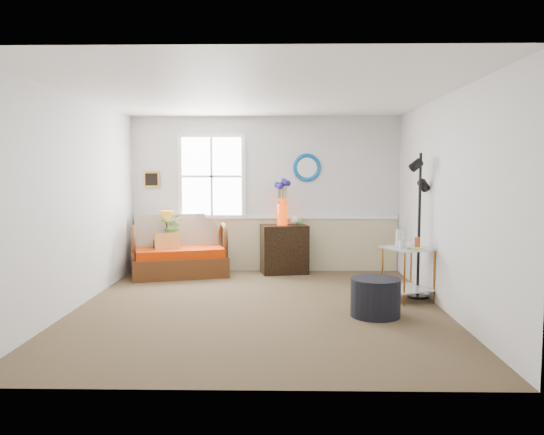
{
  "coord_description": "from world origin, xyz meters",
  "views": [
    {
      "loc": [
        0.28,
        -6.44,
        1.67
      ],
      "look_at": [
        0.15,
        0.47,
        1.08
      ],
      "focal_mm": 35.0,
      "sensor_mm": 36.0,
      "label": 1
    }
  ],
  "objects_px": {
    "loveseat": "(179,246)",
    "side_table": "(408,274)",
    "floor_lamp": "(419,226)",
    "ottoman": "(375,297)",
    "lamp_stand": "(165,256)",
    "cabinet": "(284,249)"
  },
  "relations": [
    {
      "from": "lamp_stand",
      "to": "cabinet",
      "type": "relative_size",
      "value": 0.74
    },
    {
      "from": "cabinet",
      "to": "side_table",
      "type": "distance_m",
      "value": 2.45
    },
    {
      "from": "lamp_stand",
      "to": "side_table",
      "type": "height_order",
      "value": "side_table"
    },
    {
      "from": "floor_lamp",
      "to": "ottoman",
      "type": "xyz_separation_m",
      "value": [
        -0.73,
        -0.94,
        -0.74
      ]
    },
    {
      "from": "loveseat",
      "to": "cabinet",
      "type": "relative_size",
      "value": 1.86
    },
    {
      "from": "lamp_stand",
      "to": "cabinet",
      "type": "xyz_separation_m",
      "value": [
        1.95,
        0.14,
        0.1
      ]
    },
    {
      "from": "lamp_stand",
      "to": "side_table",
      "type": "bearing_deg",
      "value": -25.68
    },
    {
      "from": "ottoman",
      "to": "loveseat",
      "type": "bearing_deg",
      "value": 139.19
    },
    {
      "from": "cabinet",
      "to": "ottoman",
      "type": "distance_m",
      "value": 2.84
    },
    {
      "from": "side_table",
      "to": "ottoman",
      "type": "distance_m",
      "value": 0.97
    },
    {
      "from": "loveseat",
      "to": "lamp_stand",
      "type": "relative_size",
      "value": 2.52
    },
    {
      "from": "lamp_stand",
      "to": "floor_lamp",
      "type": "distance_m",
      "value": 4.09
    },
    {
      "from": "lamp_stand",
      "to": "ottoman",
      "type": "relative_size",
      "value": 1.03
    },
    {
      "from": "side_table",
      "to": "floor_lamp",
      "type": "bearing_deg",
      "value": 43.18
    },
    {
      "from": "loveseat",
      "to": "side_table",
      "type": "height_order",
      "value": "loveseat"
    },
    {
      "from": "loveseat",
      "to": "cabinet",
      "type": "height_order",
      "value": "loveseat"
    },
    {
      "from": "lamp_stand",
      "to": "side_table",
      "type": "xyz_separation_m",
      "value": [
        3.56,
        -1.71,
        0.05
      ]
    },
    {
      "from": "cabinet",
      "to": "side_table",
      "type": "xyz_separation_m",
      "value": [
        1.61,
        -1.85,
        -0.05
      ]
    },
    {
      "from": "loveseat",
      "to": "side_table",
      "type": "xyz_separation_m",
      "value": [
        3.3,
        -1.59,
        -0.14
      ]
    },
    {
      "from": "ottoman",
      "to": "side_table",
      "type": "bearing_deg",
      "value": 54.33
    },
    {
      "from": "lamp_stand",
      "to": "cabinet",
      "type": "height_order",
      "value": "cabinet"
    },
    {
      "from": "loveseat",
      "to": "cabinet",
      "type": "xyz_separation_m",
      "value": [
        1.69,
        0.26,
        -0.09
      ]
    }
  ]
}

